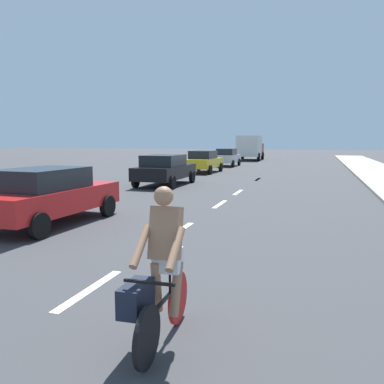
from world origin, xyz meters
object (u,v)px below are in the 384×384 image
parked_car_red (48,194)px  parked_car_black (165,169)px  parked_car_yellow (204,161)px  delivery_truck (250,147)px  parked_car_silver (227,157)px  cyclist (159,274)px

parked_car_red → parked_car_black: 9.94m
parked_car_red → parked_car_yellow: (-0.69, 18.19, -0.00)m
parked_car_black → delivery_truck: (0.07, 26.73, 0.66)m
parked_car_black → parked_car_yellow: size_ratio=1.09×
parked_car_black → parked_car_yellow: (-0.26, 8.25, -0.00)m
parked_car_silver → delivery_truck: bearing=89.6°
parked_car_yellow → delivery_truck: bearing=90.5°
parked_car_silver → parked_car_yellow: bearing=-90.0°
parked_car_red → delivery_truck: (-0.36, 36.66, 0.66)m
cyclist → parked_car_red: cyclist is taller
delivery_truck → parked_car_silver: bearing=-92.3°
parked_car_black → delivery_truck: delivery_truck is taller
cyclist → delivery_truck: 42.15m
delivery_truck → parked_car_black: bearing=-91.3°
parked_car_yellow → delivery_truck: 18.49m
parked_car_black → parked_car_silver: size_ratio=1.17×
parked_car_red → parked_car_black: same height
cyclist → parked_car_black: cyclist is taller
cyclist → parked_car_black: (-5.82, 15.03, 0.01)m
parked_car_red → parked_car_silver: 25.44m
parked_car_silver → delivery_truck: 11.25m
cyclist → delivery_truck: (-5.75, 41.75, 0.67)m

